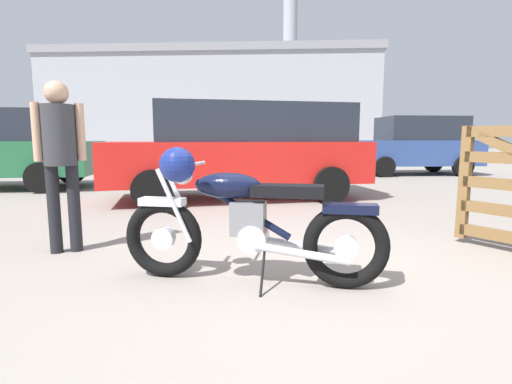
% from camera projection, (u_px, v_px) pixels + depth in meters
% --- Properties ---
extents(ground_plane, '(80.00, 80.00, 0.00)m').
position_uv_depth(ground_plane, '(297.00, 273.00, 3.25)').
color(ground_plane, gray).
extents(vintage_motorcycle, '(2.06, 0.73, 1.07)m').
position_uv_depth(vintage_motorcycle, '(243.00, 221.00, 2.97)').
color(vintage_motorcycle, black).
rests_on(vintage_motorcycle, ground_plane).
extents(bystander, '(0.44, 0.30, 1.66)m').
position_uv_depth(bystander, '(60.00, 149.00, 3.72)').
color(bystander, black).
rests_on(bystander, ground_plane).
extents(blue_hatchback_right, '(4.95, 2.63, 1.74)m').
position_uv_depth(blue_hatchback_right, '(243.00, 148.00, 7.20)').
color(blue_hatchback_right, black).
rests_on(blue_hatchback_right, ground_plane).
extents(white_estate_far, '(3.99, 2.01, 1.78)m').
position_uv_depth(white_estate_far, '(415.00, 145.00, 12.10)').
color(white_estate_far, black).
rests_on(white_estate_far, ground_plane).
extents(industrial_building, '(23.96, 15.12, 15.44)m').
position_uv_depth(industrial_building, '(220.00, 107.00, 31.39)').
color(industrial_building, '#9EA0A8').
rests_on(industrial_building, ground_plane).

